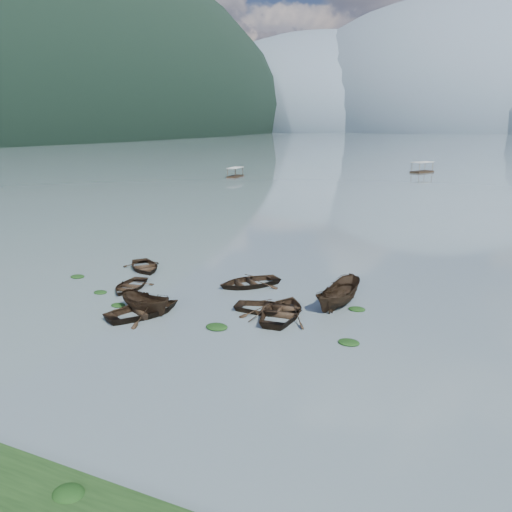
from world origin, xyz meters
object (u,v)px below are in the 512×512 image
at_px(pontoon_left, 235,177).
at_px(pontoon_centre, 422,173).
at_px(rowboat_3, 283,316).
at_px(rowboat_0, 130,289).

relative_size(pontoon_left, pontoon_centre, 0.83).
height_order(rowboat_3, pontoon_left, pontoon_left).
relative_size(rowboat_0, pontoon_left, 0.73).
distance_m(rowboat_3, pontoon_left, 86.35).
xyz_separation_m(rowboat_0, pontoon_centre, (9.43, 104.75, 0.00)).
bearing_deg(rowboat_0, pontoon_centre, 73.70).
distance_m(rowboat_3, pontoon_centre, 105.21).
bearing_deg(rowboat_3, pontoon_left, -66.60).
xyz_separation_m(pontoon_left, pontoon_centre, (38.11, 29.21, 0.00)).
bearing_deg(pontoon_left, pontoon_centre, 33.32).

